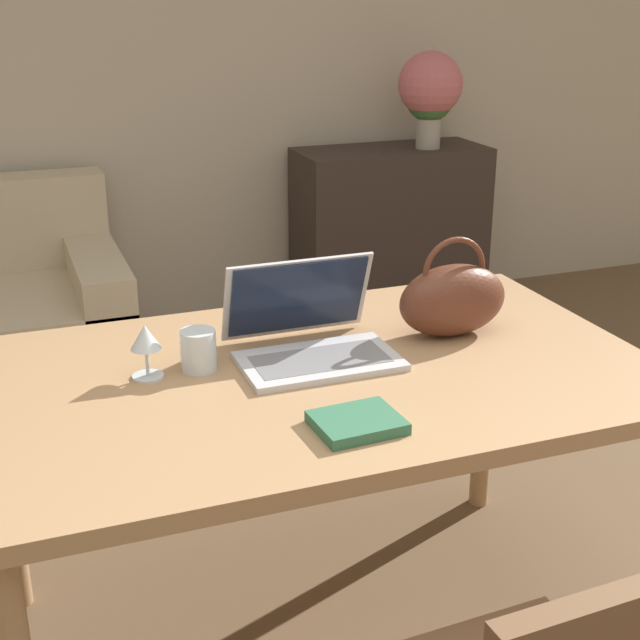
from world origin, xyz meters
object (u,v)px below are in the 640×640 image
wine_glass (146,341)px  laptop (309,330)px  handbag (453,299)px  flower_vase (430,90)px  drinking_glass (198,350)px

wine_glass → laptop: bearing=0.7°
laptop → handbag: handbag is taller
handbag → flower_vase: (0.95, 2.01, 0.26)m
drinking_glass → wine_glass: (-0.12, -0.00, 0.04)m
laptop → handbag: bearing=-1.7°
flower_vase → drinking_glass: bearing=-128.7°
drinking_glass → handbag: (0.65, -0.01, 0.05)m
drinking_glass → handbag: size_ratio=0.33×
drinking_glass → wine_glass: size_ratio=0.75×
flower_vase → laptop: bearing=-123.7°
laptop → flower_vase: (1.33, 1.99, 0.30)m
drinking_glass → wine_glass: bearing=-178.0°
handbag → flower_vase: 2.24m
laptop → wine_glass: 0.39m
handbag → flower_vase: bearing=64.6°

